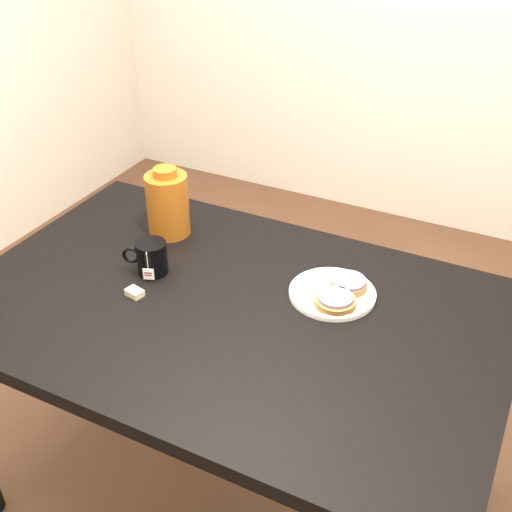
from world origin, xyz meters
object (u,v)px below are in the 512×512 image
object	(u,v)px
bagel_front	(335,300)
mug	(151,257)
plate	(332,293)
teabag_pouch	(135,293)
table	(230,330)
bagel_package	(168,204)
bagel_back	(348,283)

from	to	relation	value
bagel_front	mug	world-z (taller)	mug
plate	teabag_pouch	xyz separation A→B (m)	(-0.46, -0.23, 0.00)
plate	bagel_front	distance (m)	0.06
table	teabag_pouch	bearing A→B (deg)	-162.05
teabag_pouch	bagel_package	distance (m)	0.34
table	bagel_package	world-z (taller)	bagel_package
plate	teabag_pouch	distance (m)	0.52
table	plate	distance (m)	0.29
plate	teabag_pouch	size ratio (longest dim) A/B	5.05
bagel_back	bagel_front	world-z (taller)	same
table	bagel_package	xyz separation A→B (m)	(-0.34, 0.24, 0.18)
bagel_front	table	bearing A→B (deg)	-156.71
mug	teabag_pouch	distance (m)	0.12
bagel_front	teabag_pouch	world-z (taller)	bagel_front
bagel_front	teabag_pouch	bearing A→B (deg)	-159.29
mug	teabag_pouch	size ratio (longest dim) A/B	2.98
plate	bagel_package	size ratio (longest dim) A/B	1.07
table	teabag_pouch	world-z (taller)	teabag_pouch
bagel_back	plate	bearing A→B (deg)	-130.71
table	bagel_front	xyz separation A→B (m)	(0.25, 0.11, 0.11)
table	plate	size ratio (longest dim) A/B	6.16
teabag_pouch	plate	bearing A→B (deg)	26.87
table	plate	xyz separation A→B (m)	(0.22, 0.16, 0.09)
bagel_back	mug	distance (m)	0.54
table	bagel_package	size ratio (longest dim) A/B	6.57
plate	mug	size ratio (longest dim) A/B	1.69
table	bagel_front	distance (m)	0.29
mug	bagel_package	xyz separation A→B (m)	(-0.08, 0.20, 0.05)
plate	bagel_front	xyz separation A→B (m)	(0.03, -0.05, 0.02)
plate	bagel_front	size ratio (longest dim) A/B	1.94
mug	bagel_package	world-z (taller)	bagel_package
table	bagel_back	xyz separation A→B (m)	(0.25, 0.19, 0.11)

